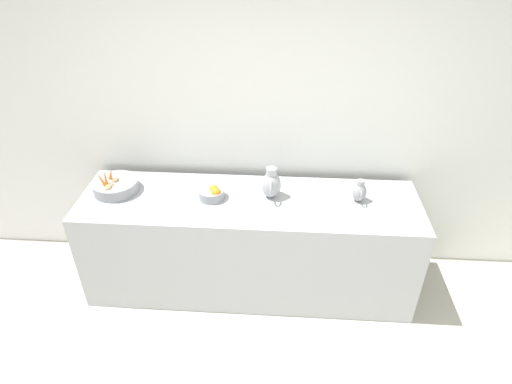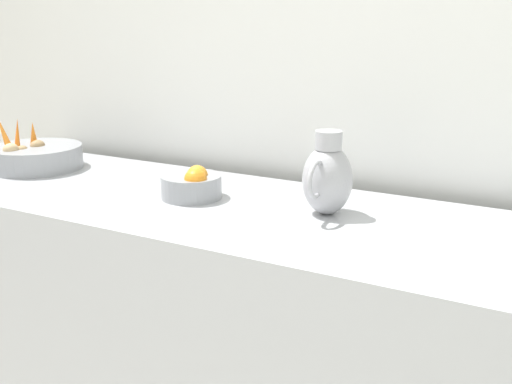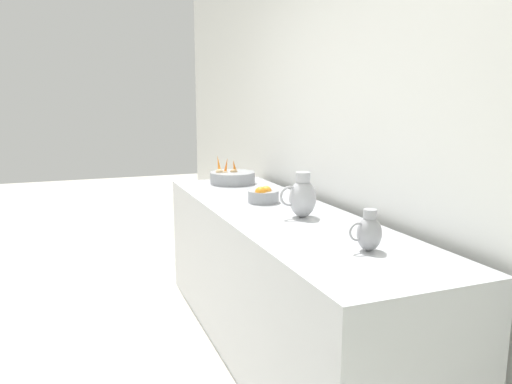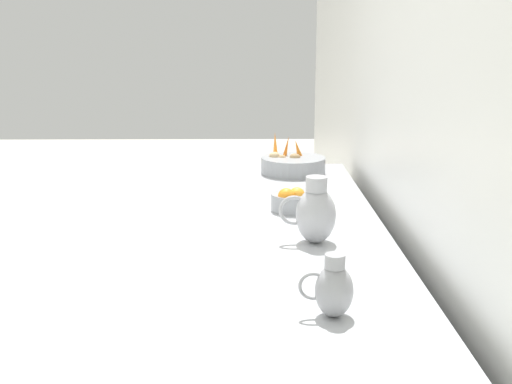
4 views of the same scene
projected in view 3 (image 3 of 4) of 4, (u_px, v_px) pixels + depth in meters
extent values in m
cube|color=white|center=(407.00, 103.00, 2.47)|extent=(0.10, 8.24, 3.00)
cube|color=#ADAFB5|center=(279.00, 282.00, 2.95)|extent=(0.73, 2.63, 0.87)
cylinder|color=gray|center=(233.00, 178.00, 3.86)|extent=(0.35, 0.35, 0.09)
torus|color=gray|center=(233.00, 183.00, 3.86)|extent=(0.21, 0.21, 0.01)
cone|color=orange|center=(226.00, 166.00, 3.88)|extent=(0.06, 0.05, 0.14)
cone|color=orange|center=(219.00, 166.00, 3.85)|extent=(0.04, 0.09, 0.17)
cone|color=orange|center=(234.00, 167.00, 3.88)|extent=(0.08, 0.09, 0.12)
ellipsoid|color=#9E7F56|center=(234.00, 172.00, 3.85)|extent=(0.06, 0.05, 0.04)
ellipsoid|color=#9E7F56|center=(225.00, 173.00, 3.83)|extent=(0.05, 0.04, 0.03)
ellipsoid|color=tan|center=(219.00, 172.00, 3.83)|extent=(0.06, 0.05, 0.05)
cylinder|color=gray|center=(263.00, 196.00, 3.14)|extent=(0.20, 0.20, 0.08)
sphere|color=orange|center=(266.00, 191.00, 3.12)|extent=(0.07, 0.07, 0.07)
sphere|color=orange|center=(261.00, 192.00, 3.08)|extent=(0.07, 0.07, 0.07)
ellipsoid|color=#A3A3A8|center=(303.00, 198.00, 2.72)|extent=(0.15, 0.15, 0.21)
cylinder|color=#A3A3A8|center=(303.00, 177.00, 2.70)|extent=(0.08, 0.08, 0.06)
torus|color=#A3A3A8|center=(289.00, 196.00, 2.69)|extent=(0.11, 0.01, 0.11)
ellipsoid|color=#939399|center=(369.00, 234.00, 2.11)|extent=(0.11, 0.11, 0.15)
cylinder|color=#939399|center=(370.00, 214.00, 2.09)|extent=(0.06, 0.06, 0.04)
torus|color=#939399|center=(357.00, 232.00, 2.09)|extent=(0.08, 0.01, 0.08)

